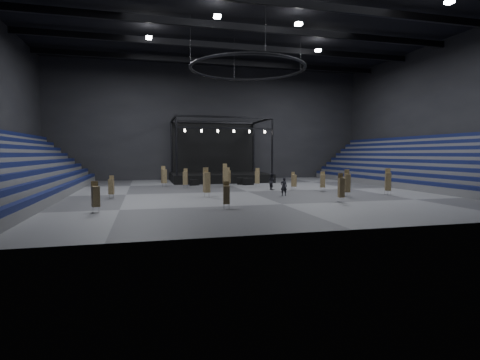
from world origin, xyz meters
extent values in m
plane|color=#505053|center=(0.00, 0.00, 0.00)|extent=(50.00, 50.00, 0.00)
cube|color=black|center=(0.00, 0.00, 18.00)|extent=(50.00, 42.00, 0.20)
cube|color=black|center=(0.00, 21.00, 9.00)|extent=(50.00, 0.20, 18.00)
cube|color=black|center=(0.00, -21.00, 9.00)|extent=(50.00, 0.20, 18.00)
cube|color=black|center=(25.00, 0.00, 9.00)|extent=(0.20, 42.00, 18.00)
cube|color=#4D4D50|center=(-21.40, 0.00, 0.38)|extent=(7.20, 40.00, 0.75)
cube|color=black|center=(-18.12, 0.00, 0.95)|extent=(0.59, 40.00, 0.40)
cube|color=#4D4D50|center=(-21.85, 0.00, 0.75)|extent=(6.30, 40.00, 1.50)
cube|color=black|center=(-19.02, 0.00, 1.70)|extent=(0.59, 40.00, 0.40)
cube|color=#4D4D50|center=(-22.30, 0.00, 1.12)|extent=(5.40, 40.00, 2.25)
cube|color=black|center=(-19.91, 0.00, 2.45)|extent=(0.59, 40.00, 0.40)
cube|color=#4D4D50|center=(-22.75, 0.00, 1.50)|extent=(4.50, 40.00, 3.00)
cube|color=black|center=(-20.82, 0.00, 3.20)|extent=(0.59, 40.00, 0.40)
cube|color=#4D4D50|center=(-23.20, 0.00, 1.88)|extent=(3.60, 40.00, 3.75)
cube|color=black|center=(-21.71, 0.00, 3.95)|extent=(0.59, 40.00, 0.40)
cube|color=black|center=(-22.61, 0.00, 4.70)|extent=(0.59, 40.00, 0.40)
cube|color=#4D4D50|center=(21.40, 0.00, 0.38)|extent=(7.20, 40.00, 0.75)
cube|color=black|center=(18.12, 0.00, 0.95)|extent=(0.59, 40.00, 0.40)
cube|color=#4D4D50|center=(21.85, 0.00, 0.75)|extent=(6.30, 40.00, 1.50)
cube|color=black|center=(19.02, 0.00, 1.70)|extent=(0.59, 40.00, 0.40)
cube|color=#4D4D50|center=(22.30, 0.00, 1.12)|extent=(5.40, 40.00, 2.25)
cube|color=black|center=(19.91, 0.00, 2.45)|extent=(0.59, 40.00, 0.40)
cube|color=#4D4D50|center=(22.75, 0.00, 1.50)|extent=(4.50, 40.00, 3.00)
cube|color=black|center=(20.82, 0.00, 3.20)|extent=(0.59, 40.00, 0.40)
cube|color=#4D4D50|center=(23.20, 0.00, 1.88)|extent=(3.60, 40.00, 3.75)
cube|color=black|center=(21.71, 0.00, 3.95)|extent=(0.59, 40.00, 0.40)
cube|color=#4D4D50|center=(23.65, 0.00, 2.25)|extent=(2.70, 40.00, 4.50)
cube|color=black|center=(22.61, 0.00, 4.70)|extent=(0.59, 40.00, 0.40)
cube|color=#4D4D50|center=(24.10, 0.00, 2.62)|extent=(1.80, 40.00, 5.25)
cube|color=black|center=(23.52, 0.00, 5.45)|extent=(0.59, 40.00, 0.40)
cube|color=#4D4D50|center=(24.55, 0.00, 3.00)|extent=(0.90, 40.00, 6.00)
cube|color=black|center=(24.41, 0.00, 6.20)|extent=(0.59, 40.00, 0.40)
cube|color=black|center=(0.00, 15.50, 0.60)|extent=(14.00, 10.00, 1.20)
cube|color=black|center=(0.00, 20.30, 5.20)|extent=(13.30, 0.30, 8.00)
cylinder|color=black|center=(-6.60, 10.90, 5.10)|extent=(0.24, 0.24, 7.80)
cylinder|color=black|center=(-6.60, 20.10, 5.10)|extent=(0.24, 0.24, 7.80)
cylinder|color=black|center=(6.60, 10.90, 5.10)|extent=(0.24, 0.24, 7.80)
cylinder|color=black|center=(6.60, 20.10, 5.10)|extent=(0.24, 0.24, 7.80)
cube|color=black|center=(0.00, 10.90, 9.00)|extent=(13.40, 0.25, 0.25)
cube|color=black|center=(0.00, 20.10, 9.00)|extent=(13.40, 0.25, 0.25)
cube|color=black|center=(0.00, 10.90, 7.50)|extent=(13.40, 0.20, 0.20)
cylinder|color=white|center=(-5.50, 10.90, 7.10)|extent=(0.24, 0.24, 0.35)
cylinder|color=white|center=(-3.30, 10.90, 7.10)|extent=(0.24, 0.24, 0.35)
cylinder|color=white|center=(-1.10, 10.90, 7.10)|extent=(0.24, 0.24, 0.35)
cylinder|color=white|center=(1.10, 10.90, 7.10)|extent=(0.24, 0.24, 0.35)
cylinder|color=white|center=(3.30, 10.90, 7.10)|extent=(0.24, 0.24, 0.35)
cylinder|color=white|center=(5.50, 10.90, 7.10)|extent=(0.24, 0.24, 0.35)
torus|color=black|center=(0.00, 0.00, 13.00)|extent=(12.30, 12.30, 0.30)
cylinder|color=black|center=(6.00, 0.00, 15.50)|extent=(0.04, 0.04, 5.00)
cylinder|color=black|center=(0.00, 6.00, 15.50)|extent=(0.04, 0.04, 5.00)
cylinder|color=black|center=(-6.00, 0.00, 15.50)|extent=(0.04, 0.04, 5.00)
cylinder|color=black|center=(0.00, -6.00, 15.50)|extent=(0.04, 0.04, 5.00)
cube|color=black|center=(0.00, -7.00, 17.20)|extent=(49.00, 0.35, 0.70)
cube|color=black|center=(0.00, 0.00, 17.20)|extent=(49.00, 0.35, 0.70)
cube|color=black|center=(0.00, 7.00, 17.20)|extent=(49.00, 0.35, 0.70)
cube|color=black|center=(0.00, 15.00, 17.20)|extent=(49.00, 0.35, 0.70)
cube|color=white|center=(14.00, -12.00, 16.60)|extent=(0.60, 0.60, 0.25)
cube|color=white|center=(-10.00, 4.00, 16.60)|extent=(0.60, 0.60, 0.25)
cube|color=white|center=(10.00, 4.00, 16.60)|extent=(0.60, 0.60, 0.25)
cube|color=white|center=(-4.00, -4.00, 16.60)|extent=(0.60, 0.60, 0.25)
cube|color=white|center=(4.00, -4.00, 16.60)|extent=(0.60, 0.60, 0.25)
cube|color=black|center=(-4.55, 9.22, 0.39)|extent=(1.29, 0.95, 0.77)
cube|color=black|center=(2.35, 8.06, 0.45)|extent=(1.50, 1.06, 0.90)
cube|color=black|center=(1.77, 8.95, 0.45)|extent=(1.49, 1.01, 0.90)
cylinder|color=silver|center=(7.80, -6.97, 0.20)|extent=(0.03, 0.03, 0.40)
cylinder|color=silver|center=(7.80, -6.59, 0.20)|extent=(0.03, 0.03, 0.40)
cylinder|color=silver|center=(8.18, -6.97, 0.20)|extent=(0.03, 0.03, 0.40)
cylinder|color=silver|center=(8.18, -6.59, 0.20)|extent=(0.03, 0.03, 0.40)
cube|color=olive|center=(7.99, -6.78, 1.27)|extent=(0.58, 0.58, 1.74)
cube|color=olive|center=(8.03, -6.59, 2.09)|extent=(0.46, 0.17, 0.96)
cylinder|color=silver|center=(-1.37, 5.65, 0.22)|extent=(0.03, 0.03, 0.45)
cylinder|color=silver|center=(-1.37, 6.07, 0.22)|extent=(0.03, 0.03, 0.45)
cylinder|color=silver|center=(-0.94, 5.65, 0.22)|extent=(0.03, 0.03, 0.45)
cylinder|color=silver|center=(-0.94, 6.07, 0.22)|extent=(0.03, 0.03, 0.45)
cube|color=olive|center=(-1.16, 5.86, 1.41)|extent=(0.59, 0.59, 1.93)
cube|color=olive|center=(-1.18, 6.08, 2.33)|extent=(0.52, 0.12, 1.06)
cylinder|color=silver|center=(-13.84, -2.89, 0.18)|extent=(0.03, 0.03, 0.36)
cylinder|color=silver|center=(-13.84, -2.56, 0.18)|extent=(0.03, 0.03, 0.36)
cylinder|color=silver|center=(-13.50, -2.89, 0.18)|extent=(0.03, 0.03, 0.36)
cylinder|color=silver|center=(-13.50, -2.56, 0.18)|extent=(0.03, 0.03, 0.36)
cube|color=olive|center=(-13.67, -2.73, 1.05)|extent=(0.51, 0.51, 1.38)
cube|color=olive|center=(-13.63, -2.55, 1.69)|extent=(0.41, 0.14, 0.76)
cylinder|color=silver|center=(2.39, 4.69, 0.22)|extent=(0.03, 0.03, 0.43)
cylinder|color=silver|center=(2.39, 5.10, 0.22)|extent=(0.03, 0.03, 0.43)
cylinder|color=silver|center=(2.80, 4.69, 0.22)|extent=(0.03, 0.03, 0.43)
cylinder|color=silver|center=(2.80, 5.10, 0.22)|extent=(0.03, 0.03, 0.43)
cube|color=olive|center=(2.60, 4.90, 1.19)|extent=(0.68, 0.68, 1.52)
cube|color=olive|center=(2.68, 5.09, 1.91)|extent=(0.48, 0.26, 0.84)
cylinder|color=silver|center=(7.77, -1.94, 0.21)|extent=(0.03, 0.03, 0.42)
cylinder|color=silver|center=(7.77, -1.54, 0.21)|extent=(0.03, 0.03, 0.42)
cylinder|color=silver|center=(8.17, -1.94, 0.21)|extent=(0.03, 0.03, 0.42)
cylinder|color=silver|center=(8.17, -1.54, 0.21)|extent=(0.03, 0.03, 0.42)
cube|color=olive|center=(7.97, -1.74, 1.11)|extent=(0.66, 0.66, 1.39)
cube|color=olive|center=(8.05, -1.55, 1.76)|extent=(0.47, 0.25, 0.76)
cylinder|color=silver|center=(5.18, -10.47, 0.19)|extent=(0.03, 0.03, 0.38)
cylinder|color=silver|center=(5.18, -10.11, 0.19)|extent=(0.03, 0.03, 0.38)
cylinder|color=silver|center=(5.54, -10.47, 0.19)|extent=(0.03, 0.03, 0.38)
cylinder|color=silver|center=(5.54, -10.11, 0.19)|extent=(0.03, 0.03, 0.38)
cube|color=olive|center=(5.36, -10.29, 1.20)|extent=(0.50, 0.50, 1.64)
cube|color=olive|center=(5.38, -10.10, 1.97)|extent=(0.44, 0.11, 0.90)
cylinder|color=silver|center=(-8.62, 7.78, 0.23)|extent=(0.03, 0.03, 0.46)
cylinder|color=silver|center=(-8.62, 8.22, 0.23)|extent=(0.03, 0.03, 0.46)
cylinder|color=silver|center=(-8.18, 7.78, 0.23)|extent=(0.03, 0.03, 0.46)
cylinder|color=silver|center=(-8.18, 8.22, 0.23)|extent=(0.03, 0.03, 0.46)
cube|color=olive|center=(-8.40, 8.00, 1.31)|extent=(0.70, 0.70, 1.69)
cube|color=olive|center=(-8.48, 8.22, 2.10)|extent=(0.52, 0.24, 0.93)
cylinder|color=silver|center=(-0.79, 6.72, 0.22)|extent=(0.03, 0.03, 0.44)
cylinder|color=silver|center=(-0.79, 7.13, 0.22)|extent=(0.03, 0.03, 0.44)
cylinder|color=silver|center=(-0.38, 6.72, 0.22)|extent=(0.03, 0.03, 0.44)
cylinder|color=silver|center=(-0.38, 7.13, 0.22)|extent=(0.03, 0.03, 0.44)
cube|color=olive|center=(-0.58, 6.93, 1.21)|extent=(0.55, 0.55, 1.54)
cube|color=olive|center=(-0.59, 7.14, 1.93)|extent=(0.50, 0.09, 0.85)
cylinder|color=silver|center=(-6.24, 5.54, 0.20)|extent=(0.03, 0.03, 0.40)
cylinder|color=silver|center=(-6.24, 5.92, 0.20)|extent=(0.03, 0.03, 0.40)
cylinder|color=silver|center=(-5.85, 5.54, 0.20)|extent=(0.03, 0.03, 0.40)
cylinder|color=silver|center=(-5.85, 5.92, 0.20)|extent=(0.03, 0.03, 0.40)
cube|color=olive|center=(-6.04, 5.73, 1.18)|extent=(0.62, 0.62, 1.54)
cube|color=olive|center=(-5.98, 5.92, 1.90)|extent=(0.46, 0.21, 0.85)
cylinder|color=silver|center=(-14.19, -11.47, 0.20)|extent=(0.03, 0.03, 0.40)
cylinder|color=silver|center=(-14.19, -11.09, 0.20)|extent=(0.03, 0.03, 0.40)
cylinder|color=silver|center=(-13.81, -11.47, 0.20)|extent=(0.03, 0.03, 0.40)
cylinder|color=silver|center=(-13.81, -11.09, 0.20)|extent=(0.03, 0.03, 0.40)
cube|color=olive|center=(-14.00, -11.28, 1.11)|extent=(0.62, 0.62, 1.42)
cube|color=olive|center=(-14.07, -11.09, 1.77)|extent=(0.45, 0.22, 0.78)
cylinder|color=silver|center=(12.36, -6.80, 0.21)|extent=(0.03, 0.03, 0.43)
cylinder|color=silver|center=(12.36, -6.40, 0.21)|extent=(0.03, 0.03, 0.43)
cylinder|color=silver|center=(12.76, -6.80, 0.21)|extent=(0.03, 0.03, 0.43)
cylinder|color=silver|center=(12.76, -6.40, 0.21)|extent=(0.03, 0.03, 0.43)
cube|color=olive|center=(12.56, -6.60, 1.30)|extent=(0.68, 0.68, 1.76)
cube|color=olive|center=(12.65, -6.40, 2.13)|extent=(0.47, 0.26, 0.97)
cylinder|color=silver|center=(-5.10, -12.18, 0.19)|extent=(0.03, 0.03, 0.39)
cylinder|color=silver|center=(-5.10, -11.82, 0.19)|extent=(0.03, 0.03, 0.39)
cylinder|color=silver|center=(-4.74, -12.18, 0.19)|extent=(0.03, 0.03, 0.39)
cylinder|color=silver|center=(-4.74, -11.82, 0.19)|extent=(0.03, 0.03, 0.39)
cube|color=olive|center=(-4.92, -12.00, 1.05)|extent=(0.53, 0.53, 1.34)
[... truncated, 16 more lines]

